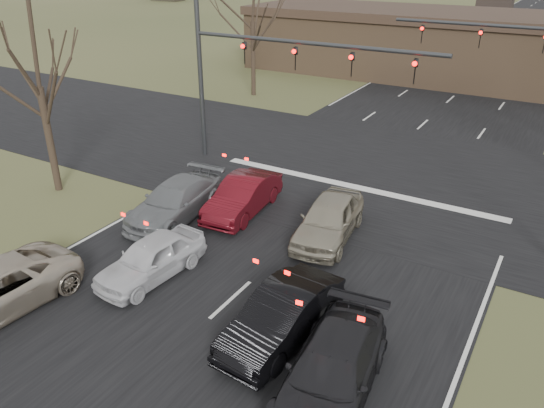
{
  "coord_description": "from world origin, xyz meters",
  "views": [
    {
      "loc": [
        7.96,
        -8.03,
        9.9
      ],
      "look_at": [
        -0.28,
        6.01,
        2.0
      ],
      "focal_mm": 35.0,
      "sensor_mm": 36.0,
      "label": 1
    }
  ],
  "objects_px": {
    "mast_arm_near": "(256,63)",
    "car_silver_ahead": "(329,219)",
    "building": "(503,50)",
    "car_black_hatch": "(282,316)",
    "car_white_sedan": "(151,258)",
    "car_grey_ahead": "(175,201)",
    "car_red_ahead": "(243,196)",
    "car_charcoal_sedan": "(332,371)"
  },
  "relations": [
    {
      "from": "building",
      "to": "mast_arm_near",
      "type": "relative_size",
      "value": 3.5
    },
    {
      "from": "mast_arm_near",
      "to": "car_grey_ahead",
      "type": "xyz_separation_m",
      "value": [
        0.14,
        -6.47,
        -4.34
      ]
    },
    {
      "from": "building",
      "to": "car_grey_ahead",
      "type": "height_order",
      "value": "building"
    },
    {
      "from": "car_black_hatch",
      "to": "car_silver_ahead",
      "type": "distance_m",
      "value": 5.99
    },
    {
      "from": "car_white_sedan",
      "to": "car_silver_ahead",
      "type": "relative_size",
      "value": 0.88
    },
    {
      "from": "car_red_ahead",
      "to": "car_silver_ahead",
      "type": "relative_size",
      "value": 0.98
    },
    {
      "from": "car_grey_ahead",
      "to": "car_red_ahead",
      "type": "xyz_separation_m",
      "value": [
        2.09,
        1.76,
        0.01
      ]
    },
    {
      "from": "mast_arm_near",
      "to": "car_silver_ahead",
      "type": "height_order",
      "value": "mast_arm_near"
    },
    {
      "from": "building",
      "to": "car_grey_ahead",
      "type": "bearing_deg",
      "value": -102.7
    },
    {
      "from": "car_black_hatch",
      "to": "car_silver_ahead",
      "type": "relative_size",
      "value": 0.97
    },
    {
      "from": "car_charcoal_sedan",
      "to": "car_grey_ahead",
      "type": "bearing_deg",
      "value": 143.03
    },
    {
      "from": "car_black_hatch",
      "to": "car_grey_ahead",
      "type": "bearing_deg",
      "value": 154.17
    },
    {
      "from": "car_grey_ahead",
      "to": "building",
      "type": "bearing_deg",
      "value": 73.04
    },
    {
      "from": "car_white_sedan",
      "to": "car_black_hatch",
      "type": "xyz_separation_m",
      "value": [
        5.23,
        -0.51,
        0.05
      ]
    },
    {
      "from": "building",
      "to": "mast_arm_near",
      "type": "xyz_separation_m",
      "value": [
        -7.23,
        -25.0,
        2.41
      ]
    },
    {
      "from": "car_charcoal_sedan",
      "to": "car_grey_ahead",
      "type": "relative_size",
      "value": 0.97
    },
    {
      "from": "mast_arm_near",
      "to": "car_charcoal_sedan",
      "type": "relative_size",
      "value": 2.46
    },
    {
      "from": "car_red_ahead",
      "to": "car_silver_ahead",
      "type": "distance_m",
      "value": 3.94
    },
    {
      "from": "car_grey_ahead",
      "to": "car_white_sedan",
      "type": "bearing_deg",
      "value": -65.01
    },
    {
      "from": "car_charcoal_sedan",
      "to": "car_white_sedan",
      "type": "bearing_deg",
      "value": 159.94
    },
    {
      "from": "car_black_hatch",
      "to": "car_white_sedan",
      "type": "bearing_deg",
      "value": 178.72
    },
    {
      "from": "car_charcoal_sedan",
      "to": "car_grey_ahead",
      "type": "xyz_separation_m",
      "value": [
        -9.38,
        5.46,
        0.02
      ]
    },
    {
      "from": "building",
      "to": "mast_arm_near",
      "type": "height_order",
      "value": "mast_arm_near"
    },
    {
      "from": "car_white_sedan",
      "to": "car_grey_ahead",
      "type": "relative_size",
      "value": 0.8
    },
    {
      "from": "car_grey_ahead",
      "to": "mast_arm_near",
      "type": "bearing_deg",
      "value": 86.96
    },
    {
      "from": "mast_arm_near",
      "to": "car_red_ahead",
      "type": "xyz_separation_m",
      "value": [
        2.23,
        -4.71,
        -4.33
      ]
    },
    {
      "from": "mast_arm_near",
      "to": "car_silver_ahead",
      "type": "relative_size",
      "value": 2.62
    },
    {
      "from": "car_grey_ahead",
      "to": "car_red_ahead",
      "type": "bearing_deg",
      "value": 35.84
    },
    {
      "from": "car_white_sedan",
      "to": "car_red_ahead",
      "type": "relative_size",
      "value": 0.9
    },
    {
      "from": "car_charcoal_sedan",
      "to": "building",
      "type": "bearing_deg",
      "value": 86.79
    },
    {
      "from": "car_black_hatch",
      "to": "car_grey_ahead",
      "type": "height_order",
      "value": "car_black_hatch"
    },
    {
      "from": "car_red_ahead",
      "to": "car_charcoal_sedan",
      "type": "bearing_deg",
      "value": -50.07
    },
    {
      "from": "car_silver_ahead",
      "to": "car_white_sedan",
      "type": "bearing_deg",
      "value": -134.1
    },
    {
      "from": "car_white_sedan",
      "to": "car_black_hatch",
      "type": "distance_m",
      "value": 5.26
    },
    {
      "from": "car_white_sedan",
      "to": "car_silver_ahead",
      "type": "height_order",
      "value": "car_silver_ahead"
    },
    {
      "from": "car_charcoal_sedan",
      "to": "mast_arm_near",
      "type": "bearing_deg",
      "value": 121.82
    },
    {
      "from": "car_charcoal_sedan",
      "to": "car_red_ahead",
      "type": "xyz_separation_m",
      "value": [
        -7.29,
        7.22,
        0.03
      ]
    },
    {
      "from": "building",
      "to": "car_silver_ahead",
      "type": "bearing_deg",
      "value": -92.05
    },
    {
      "from": "car_white_sedan",
      "to": "car_silver_ahead",
      "type": "bearing_deg",
      "value": 58.45
    },
    {
      "from": "building",
      "to": "car_white_sedan",
      "type": "height_order",
      "value": "building"
    },
    {
      "from": "car_grey_ahead",
      "to": "car_silver_ahead",
      "type": "distance_m",
      "value": 6.24
    },
    {
      "from": "building",
      "to": "car_black_hatch",
      "type": "bearing_deg",
      "value": -89.63
    }
  ]
}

